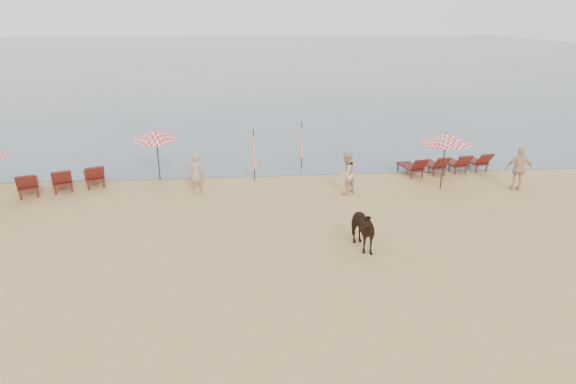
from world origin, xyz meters
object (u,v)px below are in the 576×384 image
lounger_cluster_left (62,179)px  beachgoer_right_a (346,173)px  umbrella_open_right (446,138)px  umbrella_closed_right (302,140)px  umbrella_closed_left (254,149)px  umbrella_open_left_b (156,134)px  lounger_cluster_right (446,163)px  cow (359,228)px  beachgoer_right_b (519,169)px  beachgoer_left (196,173)px

lounger_cluster_left → beachgoer_right_a: bearing=-28.4°
umbrella_open_right → umbrella_closed_right: (-5.46, 3.35, -0.82)m
umbrella_closed_left → beachgoer_right_a: bearing=-28.3°
umbrella_open_left_b → beachgoer_right_a: bearing=-21.5°
lounger_cluster_right → cow: bearing=-139.0°
beachgoer_right_b → umbrella_closed_right: bearing=-8.9°
umbrella_open_left_b → lounger_cluster_right: bearing=-4.6°
umbrella_open_left_b → beachgoer_left: (1.79, -1.90, -1.19)m
umbrella_open_right → cow: size_ratio=1.48×
beachgoer_left → beachgoer_right_b: bearing=170.7°
umbrella_open_left_b → umbrella_closed_right: 6.53m
lounger_cluster_right → beachgoer_right_a: size_ratio=2.45×
lounger_cluster_right → beachgoer_right_b: beachgoer_right_b is taller
cow → umbrella_open_left_b: bearing=121.8°
lounger_cluster_left → beachgoer_right_a: size_ratio=2.14×
cow → lounger_cluster_left: bearing=137.3°
beachgoer_right_b → lounger_cluster_right: bearing=-36.4°
umbrella_open_left_b → beachgoer_left: size_ratio=1.37×
cow → beachgoer_right_a: bearing=70.1°
beachgoer_left → beachgoer_right_a: bearing=169.0°
umbrella_closed_left → cow: 7.51m
umbrella_open_right → cow: 6.95m
umbrella_open_left_b → umbrella_closed_left: size_ratio=1.05×
lounger_cluster_left → umbrella_open_left_b: bearing=-6.7°
beachgoer_left → umbrella_closed_left: bearing=-153.9°
lounger_cluster_right → beachgoer_right_b: size_ratio=2.34×
cow → beachgoer_right_a: 4.86m
lounger_cluster_right → umbrella_open_left_b: umbrella_open_left_b is taller
beachgoer_right_a → beachgoer_right_b: size_ratio=0.96×
umbrella_open_left_b → beachgoer_right_b: bearing=-14.1°
umbrella_closed_right → beachgoer_left: (-4.59, -3.08, -0.50)m
umbrella_open_left_b → beachgoer_right_b: umbrella_open_left_b is taller
umbrella_closed_left → umbrella_closed_right: umbrella_closed_left is taller
umbrella_closed_right → beachgoer_left: 5.55m
umbrella_closed_left → beachgoer_right_a: (3.66, -1.97, -0.53)m
umbrella_closed_left → umbrella_open_left_b: bearing=174.7°
lounger_cluster_left → beachgoer_left: (5.57, -0.88, 0.38)m
umbrella_open_right → umbrella_closed_left: umbrella_open_right is taller
cow → beachgoer_right_a: size_ratio=0.95×
umbrella_open_right → umbrella_open_left_b: bearing=163.8°
lounger_cluster_left → beachgoer_right_b: (18.72, -1.47, 0.41)m
beachgoer_right_a → umbrella_open_right: bearing=142.7°
umbrella_closed_left → beachgoer_left: umbrella_closed_left is taller
umbrella_open_left_b → beachgoer_left: 2.87m
umbrella_open_left_b → cow: 10.31m
umbrella_open_left_b → beachgoer_right_b: 15.20m
lounger_cluster_right → beachgoer_left: (-11.10, -1.92, 0.43)m
lounger_cluster_right → beachgoer_left: size_ratio=2.44×
umbrella_open_left_b → beachgoer_left: bearing=-51.3°
umbrella_open_right → beachgoer_right_b: bearing=-11.9°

